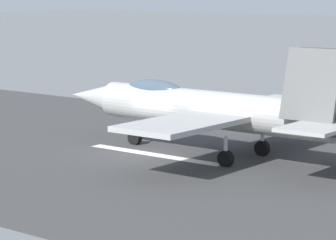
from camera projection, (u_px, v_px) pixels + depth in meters
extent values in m
plane|color=slate|center=(144.00, 154.00, 41.43)|extent=(400.00, 400.00, 0.00)
cube|color=#3A3A3A|center=(144.00, 153.00, 41.43)|extent=(240.00, 26.00, 0.02)
cube|color=white|center=(155.00, 155.00, 41.02)|extent=(8.00, 0.70, 0.00)
cylinder|color=#A4A5A4|center=(214.00, 110.00, 40.34)|extent=(13.16, 1.92, 1.83)
cone|color=#A4A5A4|center=(92.00, 97.00, 45.26)|extent=(3.04, 1.58, 1.56)
ellipsoid|color=#3F5160|center=(155.00, 90.00, 42.49)|extent=(3.61, 1.12, 1.10)
cylinder|color=#47423D|center=(335.00, 125.00, 35.80)|extent=(2.21, 1.11, 1.10)
cube|color=#A4A5A4|center=(182.00, 124.00, 36.70)|extent=(3.44, 6.01, 0.24)
cube|color=#A4A5A4|center=(273.00, 105.00, 42.78)|extent=(3.44, 6.01, 0.24)
cube|color=#A4A5A4|center=(314.00, 128.00, 34.35)|extent=(2.42, 2.82, 0.16)
cube|color=#595B5B|center=(311.00, 85.00, 35.88)|extent=(2.61, 0.96, 3.14)
cube|color=#595B5B|center=(330.00, 81.00, 37.28)|extent=(2.61, 0.96, 3.14)
cylinder|color=silver|center=(135.00, 132.00, 43.67)|extent=(0.18, 0.18, 1.40)
cylinder|color=black|center=(135.00, 138.00, 43.72)|extent=(0.76, 0.31, 0.76)
cylinder|color=silver|center=(226.00, 152.00, 38.25)|extent=(0.18, 0.18, 1.40)
cylinder|color=black|center=(226.00, 159.00, 38.30)|extent=(0.76, 0.31, 0.76)
cylinder|color=silver|center=(262.00, 142.00, 40.74)|extent=(0.18, 0.18, 1.40)
cylinder|color=black|center=(262.00, 148.00, 40.79)|extent=(0.76, 0.31, 0.76)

